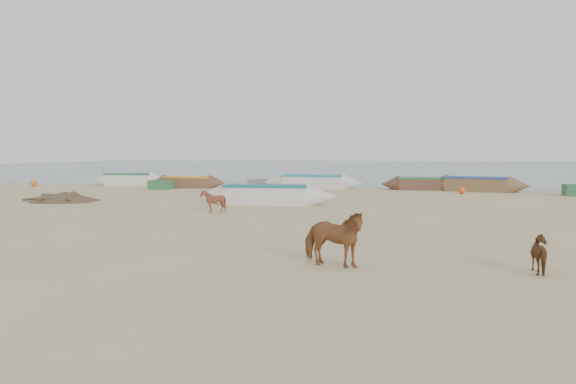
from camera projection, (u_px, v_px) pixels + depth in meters
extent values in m
plane|color=tan|center=(258.00, 234.00, 17.15)|extent=(140.00, 140.00, 0.00)
plane|color=slate|center=(390.00, 166.00, 96.81)|extent=(160.00, 160.00, 0.00)
imported|color=brown|center=(333.00, 238.00, 12.15)|extent=(1.60, 1.02, 1.25)
imported|color=brown|center=(213.00, 201.00, 23.15)|extent=(1.01, 0.94, 0.95)
imported|color=brown|center=(544.00, 255.00, 11.53)|extent=(0.95, 0.99, 0.78)
cone|color=brown|center=(65.00, 196.00, 28.50)|extent=(4.60, 4.60, 0.49)
cube|color=#2E663C|center=(161.00, 185.00, 37.62)|extent=(1.40, 1.20, 0.60)
sphere|color=#DE4C14|center=(462.00, 190.00, 33.35)|extent=(0.44, 0.44, 0.44)
cube|color=#65625F|center=(258.00, 183.00, 39.74)|extent=(1.20, 1.10, 0.56)
sphere|color=orange|center=(34.00, 183.00, 40.47)|extent=(0.48, 0.48, 0.48)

